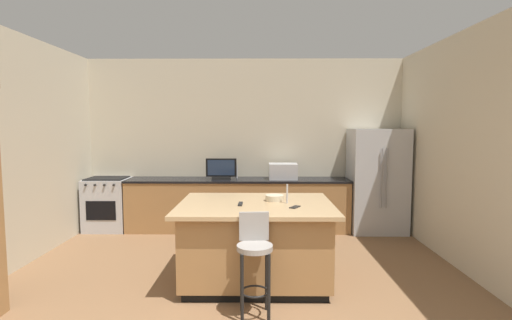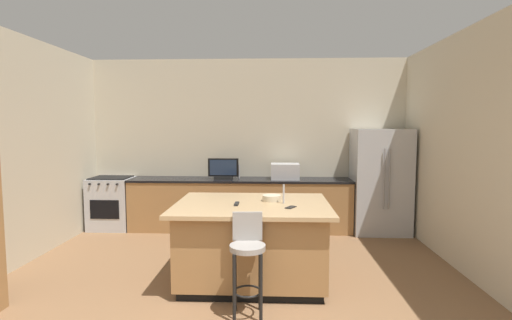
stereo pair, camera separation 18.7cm
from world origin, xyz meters
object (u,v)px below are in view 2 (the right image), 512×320
(refrigerator, at_px, (380,181))
(bar_stool_center, at_px, (248,255))
(cell_phone, at_px, (291,207))
(range_oven, at_px, (112,203))
(microwave, at_px, (285,171))
(tv_remote, at_px, (237,204))
(kitchen_island, at_px, (252,241))
(tv_monitor, at_px, (223,170))
(fruit_bowl, at_px, (272,198))

(refrigerator, height_order, bar_stool_center, refrigerator)
(refrigerator, height_order, cell_phone, refrigerator)
(range_oven, bearing_deg, microwave, 0.02)
(range_oven, distance_m, cell_phone, 3.91)
(cell_phone, xyz_separation_m, tv_remote, (-0.60, 0.13, 0.01))
(kitchen_island, bearing_deg, tv_monitor, 105.90)
(fruit_bowl, height_order, tv_remote, fruit_bowl)
(kitchen_island, bearing_deg, fruit_bowl, 32.48)
(refrigerator, bearing_deg, fruit_bowl, -132.25)
(refrigerator, distance_m, bar_stool_center, 3.61)
(tv_monitor, xyz_separation_m, fruit_bowl, (0.83, -2.01, -0.10))
(refrigerator, relative_size, tv_remote, 10.35)
(microwave, bearing_deg, tv_remote, -105.11)
(range_oven, height_order, tv_monitor, tv_monitor)
(tv_monitor, height_order, fruit_bowl, tv_monitor)
(tv_monitor, height_order, tv_remote, tv_monitor)
(tv_remote, bearing_deg, tv_monitor, 102.42)
(tv_monitor, distance_m, fruit_bowl, 2.18)
(fruit_bowl, relative_size, tv_remote, 1.29)
(refrigerator, distance_m, fruit_bowl, 2.72)
(bar_stool_center, height_order, fruit_bowl, fruit_bowl)
(microwave, bearing_deg, fruit_bowl, -96.23)
(refrigerator, distance_m, range_oven, 4.67)
(microwave, height_order, cell_phone, microwave)
(kitchen_island, bearing_deg, range_oven, 139.77)
(range_oven, bearing_deg, tv_remote, -43.33)
(refrigerator, relative_size, cell_phone, 11.73)
(range_oven, height_order, bar_stool_center, bar_stool_center)
(bar_stool_center, distance_m, cell_phone, 0.80)
(bar_stool_center, relative_size, tv_remote, 5.74)
(range_oven, xyz_separation_m, cell_phone, (3.03, -2.42, 0.47))
(kitchen_island, height_order, cell_phone, cell_phone)
(tv_monitor, distance_m, tv_remote, 2.29)
(bar_stool_center, xyz_separation_m, fruit_bowl, (0.22, 0.94, 0.37))
(kitchen_island, height_order, tv_monitor, tv_monitor)
(refrigerator, distance_m, tv_monitor, 2.67)
(kitchen_island, relative_size, tv_monitor, 3.38)
(kitchen_island, bearing_deg, tv_remote, -152.07)
(refrigerator, xyz_separation_m, range_oven, (-4.65, 0.05, -0.42))
(tv_monitor, relative_size, fruit_bowl, 2.38)
(range_oven, height_order, cell_phone, cell_phone)
(kitchen_island, distance_m, bar_stool_center, 0.81)
(kitchen_island, relative_size, bar_stool_center, 1.81)
(refrigerator, relative_size, fruit_bowl, 8.04)
(bar_stool_center, bearing_deg, kitchen_island, 86.06)
(range_oven, bearing_deg, refrigerator, -0.57)
(fruit_bowl, bearing_deg, tv_remote, -149.45)
(cell_phone, bearing_deg, kitchen_island, -176.24)
(fruit_bowl, bearing_deg, refrigerator, 47.75)
(tv_monitor, bearing_deg, fruit_bowl, -67.43)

